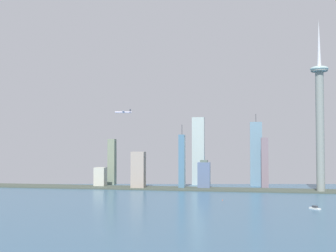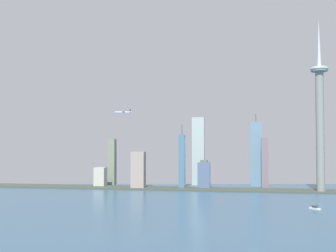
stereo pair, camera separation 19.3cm
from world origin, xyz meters
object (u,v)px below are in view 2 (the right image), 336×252
Objects in this scene: skyscraper_0 at (138,170)px; skyscraper_2 at (111,168)px; skyscraper_8 at (112,162)px; skyscraper_9 at (182,161)px; skyscraper_6 at (320,161)px; skyscraper_7 at (100,177)px; skyscraper_1 at (256,154)px; skyscraper_3 at (265,163)px; skyscraper_5 at (204,175)px; skyscraper_4 at (198,151)px; boat_0 at (315,208)px; airplane at (123,112)px; channel_buoy_0 at (222,200)px; observation_tower at (320,112)px.

skyscraper_2 is (-93.06, 110.08, -2.90)m from skyscraper_0.
skyscraper_8 is 0.78× the size of skyscraper_9.
skyscraper_9 is (-281.78, -38.92, -2.02)m from skyscraper_6.
skyscraper_8 is (8.76, 55.08, 30.87)m from skyscraper_7.
skyscraper_8 is at bearing -69.00° from skyscraper_2.
skyscraper_1 is 337.32m from skyscraper_2.
skyscraper_3 is 174.46m from skyscraper_9.
skyscraper_5 is 0.57× the size of skyscraper_8.
skyscraper_1 reaches higher than skyscraper_4.
skyscraper_4 is at bearing -6.79° from boat_0.
skyscraper_4 is 198.78m from skyscraper_8.
boat_0 is at bearing -31.60° from skyscraper_7.
skyscraper_3 is (351.76, -52.69, 17.73)m from skyscraper_2.
airplane is (49.17, -81.67, 107.27)m from skyscraper_8.
skyscraper_1 reaches higher than channel_buoy_0.
skyscraper_8 is 6.04× the size of boat_0.
boat_0 is (405.50, -249.48, -19.09)m from skyscraper_7.
skyscraper_3 is 6.19× the size of boat_0.
airplane is (57.93, -26.59, 138.14)m from skyscraper_7.
airplane is at bearing -171.05° from skyscraper_5.
skyscraper_5 is at bearing 172.48° from observation_tower.
skyscraper_3 is at bearing 148.06° from observation_tower.
skyscraper_5 is (227.08, -86.17, -7.04)m from skyscraper_2.
skyscraper_7 is at bearing 179.89° from skyscraper_5.
skyscraper_3 is 0.80× the size of skyscraper_9.
skyscraper_2 reaches higher than skyscraper_5.
skyscraper_2 is 242.98m from skyscraper_5.
channel_buoy_0 is (-179.70, -150.03, -153.65)m from observation_tower.
channel_buoy_0 is (-78.09, -213.38, -51.91)m from skyscraper_3.
skyscraper_5 is 0.41× the size of skyscraper_6.
skyscraper_1 is 305.51m from airplane.
observation_tower reaches higher than skyscraper_7.
skyscraper_3 is at bearing 15.03° from skyscraper_5.
airplane reaches higher than channel_buoy_0.
observation_tower is at bearing 39.86° from channel_buoy_0.
skyscraper_4 is at bearing 104.19° from channel_buoy_0.
skyscraper_0 is at bearing -136.55° from skyscraper_4.
skyscraper_9 is (-271.50, 23.77, -98.59)m from observation_tower.
skyscraper_7 is 182.42m from skyscraper_9.
skyscraper_0 is at bearing -49.79° from skyscraper_2.
airplane is at bearing -168.41° from skyscraper_3.
observation_tower reaches higher than skyscraper_0.
skyscraper_4 is 282.44m from channel_buoy_0.
observation_tower is 8.71× the size of airplane.
skyscraper_1 is at bearing 22.22° from skyscraper_0.
skyscraper_6 is at bearing 7.90° from skyscraper_5.
boat_0 is at bearing -46.99° from skyscraper_9.
skyscraper_9 is at bearing 117.84° from channel_buoy_0.
skyscraper_3 is at bearing -68.37° from skyscraper_1.
skyscraper_7 is at bearing -157.71° from skyscraper_4.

